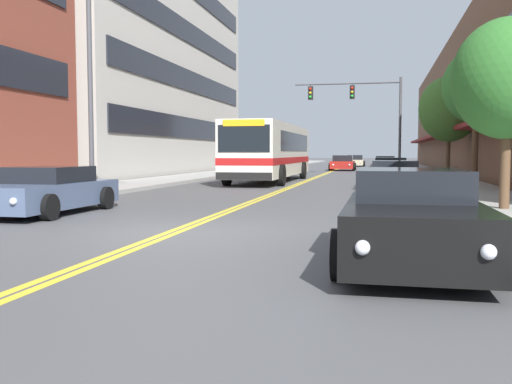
% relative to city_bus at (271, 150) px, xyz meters
% --- Properties ---
extents(ground_plane, '(240.00, 240.00, 0.00)m').
position_rel_city_bus_xyz_m(ground_plane, '(1.85, 17.21, -1.71)').
color(ground_plane, '#4C4C4F').
extents(sidewalk_left, '(3.19, 106.00, 0.16)m').
position_rel_city_bus_xyz_m(sidewalk_left, '(-5.25, 17.21, -1.63)').
color(sidewalk_left, '#9E9B96').
rests_on(sidewalk_left, ground_plane).
extents(sidewalk_right, '(3.19, 106.00, 0.16)m').
position_rel_city_bus_xyz_m(sidewalk_right, '(8.94, 17.21, -1.63)').
color(sidewalk_right, '#9E9B96').
rests_on(sidewalk_right, ground_plane).
extents(centre_line, '(0.34, 106.00, 0.01)m').
position_rel_city_bus_xyz_m(centre_line, '(1.85, 17.21, -1.70)').
color(centre_line, yellow).
rests_on(centre_line, ground_plane).
extents(storefront_row_right, '(9.10, 68.00, 10.27)m').
position_rel_city_bus_xyz_m(storefront_row_right, '(14.77, 17.21, 3.42)').
color(storefront_row_right, brown).
rests_on(storefront_row_right, ground_plane).
extents(city_bus, '(2.90, 12.46, 3.01)m').
position_rel_city_bus_xyz_m(city_bus, '(0.00, 0.00, 0.00)').
color(city_bus, silver).
rests_on(city_bus, ground_plane).
extents(car_dark_grey_parked_left_near, '(2.01, 4.21, 1.32)m').
position_rel_city_bus_xyz_m(car_dark_grey_parked_left_near, '(-2.46, 12.96, -1.10)').
color(car_dark_grey_parked_left_near, '#38383D').
rests_on(car_dark_grey_parked_left_near, ground_plane).
extents(car_slate_blue_parked_left_mid, '(2.07, 4.56, 1.19)m').
position_rel_city_bus_xyz_m(car_slate_blue_parked_left_mid, '(-2.50, -17.28, -1.14)').
color(car_slate_blue_parked_left_mid, '#475675').
rests_on(car_slate_blue_parked_left_mid, ground_plane).
extents(car_black_parked_right_foreground, '(2.02, 4.90, 1.31)m').
position_rel_city_bus_xyz_m(car_black_parked_right_foreground, '(6.20, -21.85, -1.09)').
color(car_black_parked_right_foreground, black).
rests_on(car_black_parked_right_foreground, ground_plane).
extents(car_silver_parked_right_mid, '(2.08, 4.42, 1.28)m').
position_rel_city_bus_xyz_m(car_silver_parked_right_mid, '(6.29, 0.54, -1.10)').
color(car_silver_parked_right_mid, '#B7B7BC').
rests_on(car_silver_parked_right_mid, ground_plane).
extents(car_navy_parked_right_far, '(2.00, 4.55, 1.25)m').
position_rel_city_bus_xyz_m(car_navy_parked_right_far, '(6.17, 18.77, -1.13)').
color(car_navy_parked_right_far, '#19234C').
rests_on(car_navy_parked_right_far, ground_plane).
extents(car_white_parked_right_end, '(1.97, 4.38, 1.27)m').
position_rel_city_bus_xyz_m(car_white_parked_right_end, '(6.24, -10.39, -1.10)').
color(car_white_parked_right_end, white).
rests_on(car_white_parked_right_end, ground_plane).
extents(car_beige_moving_lead, '(2.16, 4.29, 1.27)m').
position_rel_city_bus_xyz_m(car_beige_moving_lead, '(2.99, 35.27, -1.12)').
color(car_beige_moving_lead, '#BCAD89').
rests_on(car_beige_moving_lead, ground_plane).
extents(car_red_moving_second, '(2.20, 4.16, 1.31)m').
position_rel_city_bus_xyz_m(car_red_moving_second, '(2.59, 19.78, -1.10)').
color(car_red_moving_second, maroon).
rests_on(car_red_moving_second, ground_plane).
extents(traffic_signal_mast, '(7.30, 0.38, 6.66)m').
position_rel_city_bus_xyz_m(traffic_signal_mast, '(4.57, 9.93, 3.08)').
color(traffic_signal_mast, '#47474C').
rests_on(traffic_signal_mast, ground_plane).
extents(street_lamp_left_near, '(2.09, 0.28, 7.41)m').
position_rel_city_bus_xyz_m(street_lamp_left_near, '(-3.16, -13.20, 2.71)').
color(street_lamp_left_near, '#47474C').
rests_on(street_lamp_left_near, ground_plane).
extents(street_tree_right_near, '(2.68, 2.68, 4.66)m').
position_rel_city_bus_xyz_m(street_tree_right_near, '(8.77, -15.22, 1.63)').
color(street_tree_right_near, brown).
rests_on(street_tree_right_near, sidewalk_right).
extents(street_tree_right_mid, '(2.61, 2.61, 5.41)m').
position_rel_city_bus_xyz_m(street_tree_right_mid, '(9.38, -6.52, 2.40)').
color(street_tree_right_mid, brown).
rests_on(street_tree_right_mid, sidewalk_right).
extents(street_tree_right_far, '(3.41, 3.41, 5.76)m').
position_rel_city_bus_xyz_m(street_tree_right_far, '(9.58, 4.27, 2.33)').
color(street_tree_right_far, brown).
rests_on(street_tree_right_far, sidewalk_right).
extents(fire_hydrant, '(0.31, 0.23, 0.86)m').
position_rel_city_bus_xyz_m(fire_hydrant, '(7.80, -13.53, -1.12)').
color(fire_hydrant, yellow).
rests_on(fire_hydrant, sidewalk_right).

